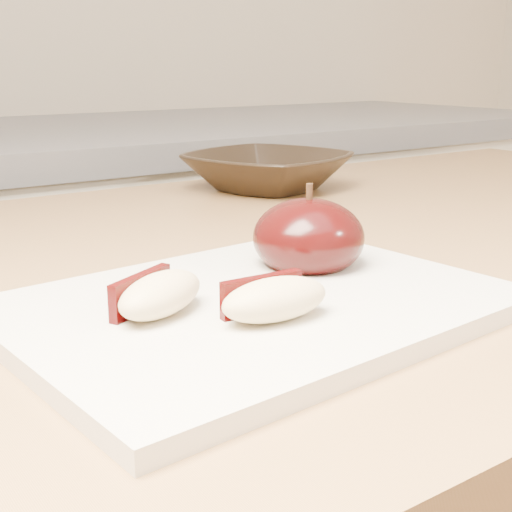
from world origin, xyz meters
TOP-DOWN VIEW (x-y plane):
  - cutting_board at (0.00, 0.37)m, footprint 0.30×0.23m
  - apple_half at (0.07, 0.40)m, footprint 0.09×0.09m
  - apple_wedge_a at (-0.06, 0.37)m, footprint 0.07×0.06m
  - apple_wedge_b at (-0.01, 0.33)m, footprint 0.07×0.03m
  - bowl at (0.26, 0.71)m, footprint 0.23×0.23m

SIDE VIEW (x-z plane):
  - cutting_board at x=0.00m, z-range 0.90..0.91m
  - bowl at x=0.26m, z-range 0.90..0.94m
  - apple_wedge_a at x=-0.06m, z-range 0.91..0.93m
  - apple_wedge_b at x=-0.01m, z-range 0.91..0.93m
  - apple_half at x=0.07m, z-range 0.90..0.96m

